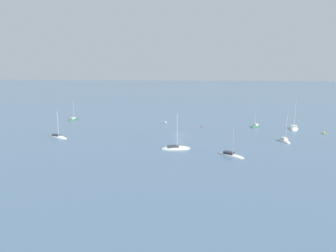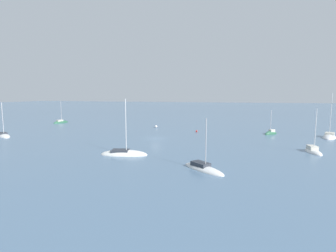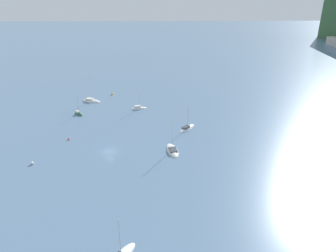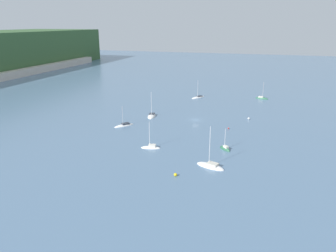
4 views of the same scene
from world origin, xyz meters
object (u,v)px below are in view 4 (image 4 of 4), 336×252
Objects in this scene: sailboat_0 at (210,167)px; sailboat_6 at (124,126)px; sailboat_1 at (152,116)px; mooring_buoy_1 at (175,175)px; sailboat_5 at (225,149)px; sailboat_3 at (198,97)px; mooring_buoy_2 at (249,119)px; sailboat_4 at (151,148)px; mooring_buoy_0 at (229,128)px; sailboat_2 at (262,99)px.

sailboat_0 reaches higher than sailboat_6.
sailboat_1 reaches higher than mooring_buoy_1.
sailboat_1 is at bearing 4.18° from sailboat_5.
sailboat_1 is at bearing 16.43° from sailboat_3.
mooring_buoy_1 is at bearing 166.09° from mooring_buoy_2.
sailboat_4 reaches higher than mooring_buoy_0.
mooring_buoy_2 is (6.80, -38.64, 0.37)m from sailboat_1.
sailboat_2 reaches higher than sailboat_4.
sailboat_5 is (5.53, -22.01, -0.03)m from sailboat_4.
sailboat_1 is 1.17× the size of sailboat_3.
sailboat_4 is 33.22m from mooring_buoy_0.
sailboat_5 is 0.92× the size of sailboat_6.
sailboat_0 is 1.34× the size of sailboat_4.
sailboat_2 is at bearing -10.41° from mooring_buoy_1.
sailboat_6 reaches higher than mooring_buoy_2.
sailboat_1 reaches higher than sailboat_3.
sailboat_4 is at bearing -96.50° from sailboat_2.
sailboat_1 is 13.53× the size of mooring_buoy_1.
sailboat_4 is 25.42m from sailboat_6.
sailboat_0 is 1.29× the size of sailboat_2.
mooring_buoy_1 is (-21.88, 9.48, 0.30)m from sailboat_5.
sailboat_6 is at bearing -57.42° from sailboat_4.
sailboat_5 is at bearing 50.20° from sailboat_3.
sailboat_1 is 33.41m from mooring_buoy_0.
sailboat_3 reaches higher than mooring_buoy_2.
mooring_buoy_1 is (-42.48, 7.98, 0.14)m from mooring_buoy_0.
sailboat_1 is at bearing 99.98° from mooring_buoy_2.
sailboat_0 is at bearing -42.71° from mooring_buoy_1.
sailboat_0 reaches higher than sailboat_4.
sailboat_2 reaches higher than mooring_buoy_1.
sailboat_6 reaches higher than mooring_buoy_1.
mooring_buoy_1 is (-16.35, -12.53, 0.26)m from sailboat_4.
sailboat_0 reaches higher than mooring_buoy_2.
sailboat_1 reaches higher than sailboat_2.
sailboat_5 reaches higher than mooring_buoy_2.
sailboat_2 is 98.91m from mooring_buoy_1.
sailboat_4 is at bearing 81.18° from sailboat_6.
mooring_buoy_0 is (-48.07, -21.50, 0.20)m from sailboat_3.
sailboat_3 is 43.41m from mooring_buoy_2.
sailboat_2 is 32.11m from sailboat_3.
sailboat_2 is (46.98, -42.37, 0.04)m from sailboat_1.
mooring_buoy_1 is at bearing -86.32° from sailboat_2.
sailboat_6 is at bearing -113.36° from sailboat_2.
sailboat_1 is 1.24× the size of sailboat_4.
mooring_buoy_0 is at bearing -10.64° from mooring_buoy_1.
mooring_buoy_0 is 43.23m from mooring_buoy_1.
mooring_buoy_2 is at bearing 71.28° from sailboat_3.
mooring_buoy_2 is (22.22, -44.06, 0.33)m from sailboat_6.
sailboat_3 reaches higher than sailboat_4.
sailboat_0 is 52.96m from sailboat_1.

